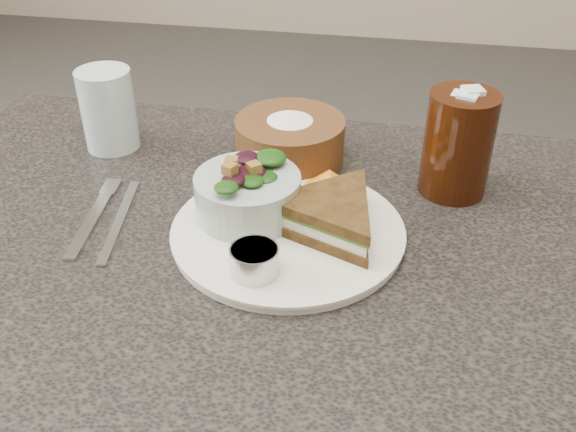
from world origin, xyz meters
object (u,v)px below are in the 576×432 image
(bread_basket, at_px, (290,134))
(salad_bowl, at_px, (248,189))
(dressing_ramekin, at_px, (255,261))
(water_glass, at_px, (108,110))
(dinner_plate, at_px, (288,232))
(cola_glass, at_px, (459,140))
(sandwich, at_px, (330,215))

(bread_basket, bearing_deg, salad_bowl, -97.47)
(dressing_ramekin, distance_m, water_glass, 0.39)
(dinner_plate, relative_size, bread_basket, 1.78)
(dressing_ramekin, height_order, bread_basket, bread_basket)
(cola_glass, xyz_separation_m, water_glass, (-0.50, 0.03, -0.02))
(salad_bowl, height_order, bread_basket, bread_basket)
(salad_bowl, bearing_deg, water_glass, 147.36)
(salad_bowl, xyz_separation_m, water_glass, (-0.25, 0.16, 0.01))
(dinner_plate, xyz_separation_m, cola_glass, (0.20, 0.15, 0.07))
(dressing_ramekin, relative_size, water_glass, 0.46)
(salad_bowl, distance_m, bread_basket, 0.16)
(dressing_ramekin, height_order, water_glass, water_glass)
(water_glass, bearing_deg, cola_glass, -3.81)
(dinner_plate, bearing_deg, water_glass, 149.23)
(dinner_plate, bearing_deg, bread_basket, 99.96)
(salad_bowl, xyz_separation_m, bread_basket, (0.02, 0.16, -0.01))
(bread_basket, bearing_deg, dinner_plate, -80.04)
(dinner_plate, distance_m, dressing_ramekin, 0.09)
(cola_glass, bearing_deg, sandwich, -135.61)
(sandwich, bearing_deg, bread_basket, 136.46)
(water_glass, bearing_deg, sandwich, -26.56)
(dressing_ramekin, distance_m, bread_basket, 0.27)
(salad_bowl, distance_m, dressing_ramekin, 0.12)
(salad_bowl, bearing_deg, sandwich, -9.17)
(cola_glass, relative_size, water_glass, 1.26)
(salad_bowl, relative_size, cola_glass, 0.86)
(dinner_plate, distance_m, bread_basket, 0.19)
(sandwich, distance_m, water_glass, 0.39)
(dinner_plate, height_order, water_glass, water_glass)
(salad_bowl, bearing_deg, bread_basket, 82.53)
(cola_glass, bearing_deg, salad_bowl, -153.17)
(bread_basket, distance_m, water_glass, 0.27)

